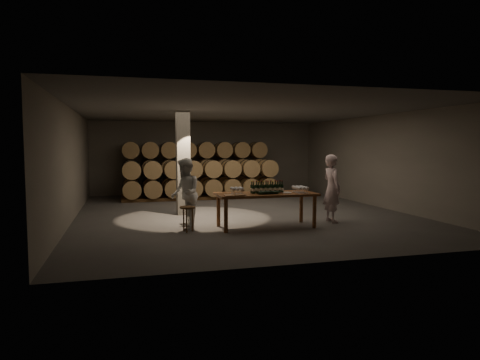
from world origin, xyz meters
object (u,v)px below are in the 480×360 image
object	(u,v)px
notebook_near	(239,195)
stool	(187,211)
person_woman	(185,194)
bottle_cluster	(267,189)
person_man	(332,188)
tasting_table	(266,197)
plate	(286,193)

from	to	relation	value
notebook_near	stool	size ratio (longest dim) A/B	0.38
notebook_near	person_woman	size ratio (longest dim) A/B	0.13
person_woman	notebook_near	bearing A→B (deg)	58.42
bottle_cluster	person_man	distance (m)	2.00
tasting_table	plate	size ratio (longest dim) A/B	9.49
stool	person_man	world-z (taller)	person_man
tasting_table	stool	bearing A→B (deg)	-177.56
tasting_table	notebook_near	distance (m)	0.95
tasting_table	person_woman	distance (m)	2.10
bottle_cluster	person_man	xyz separation A→B (m)	(1.99, 0.23, -0.07)
bottle_cluster	plate	size ratio (longest dim) A/B	3.15
bottle_cluster	stool	world-z (taller)	bottle_cluster
stool	notebook_near	bearing A→B (deg)	-14.87
stool	tasting_table	bearing A→B (deg)	2.44
plate	person_woman	bearing A→B (deg)	171.26
bottle_cluster	plate	distance (m)	0.53
stool	bottle_cluster	bearing A→B (deg)	2.49
tasting_table	person_man	xyz separation A→B (m)	(2.01, 0.23, 0.15)
notebook_near	person_woman	world-z (taller)	person_woman
person_woman	plate	bearing A→B (deg)	80.41
tasting_table	notebook_near	xyz separation A→B (m)	(-0.84, -0.42, 0.12)
plate	person_man	world-z (taller)	person_man
plate	notebook_near	distance (m)	1.42
stool	person_woman	distance (m)	0.56
person_woman	tasting_table	bearing A→B (deg)	80.50
bottle_cluster	notebook_near	xyz separation A→B (m)	(-0.87, -0.42, -0.10)
notebook_near	plate	bearing A→B (deg)	0.37
bottle_cluster	notebook_near	world-z (taller)	bottle_cluster
plate	stool	world-z (taller)	plate
bottle_cluster	person_woman	world-z (taller)	person_woman
tasting_table	plate	xyz separation A→B (m)	(0.54, -0.09, 0.11)
bottle_cluster	person_woman	distance (m)	2.12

